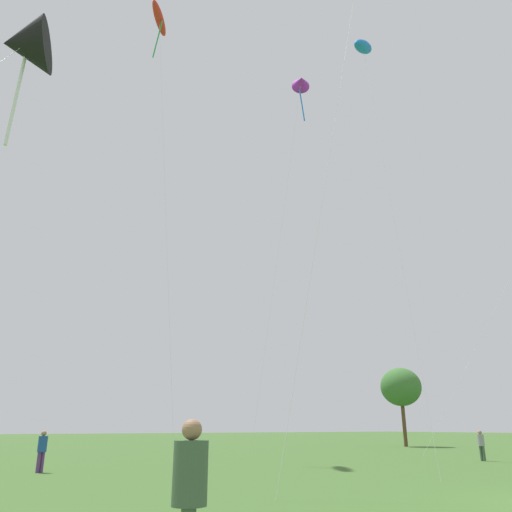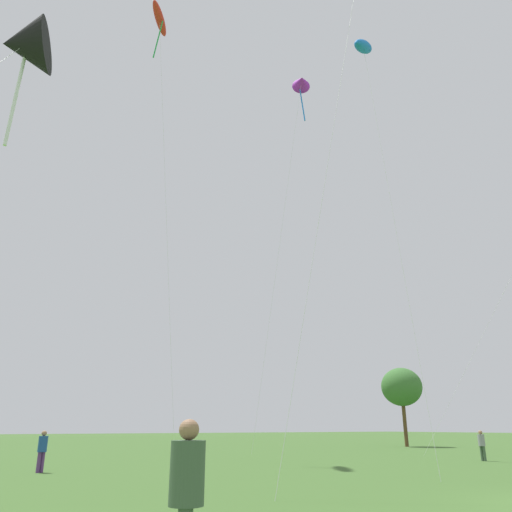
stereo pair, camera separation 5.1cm
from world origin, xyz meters
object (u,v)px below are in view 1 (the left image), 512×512
Objects in this scene: person_standing_0 at (42,448)px; kite_flying_8 at (159,19)px; person_standing_2 at (190,490)px; park_tree_0 at (401,387)px; kite_flying_3 at (301,83)px; person_standing_1 at (481,443)px; kite_flying_5 at (25,45)px; kite_flying_1 at (363,47)px.

person_standing_0 is 0.05× the size of kite_flying_8.
park_tree_0 is (36.25, 29.30, 4.36)m from person_standing_2.
kite_flying_3 reaches higher than park_tree_0.
person_standing_2 is at bearing -116.50° from person_standing_0.
person_standing_1 is at bearing -67.94° from kite_flying_3.
kite_flying_3 is at bearing -20.34° from kite_flying_8.
kite_flying_5 is 0.40× the size of kite_flying_8.
kite_flying_3 is at bearing -14.45° from person_standing_2.
person_standing_1 is at bearing -42.40° from kite_flying_8.
person_standing_2 reaches higher than person_standing_1.
kite_flying_3 is 12.91m from kite_flying_8.
kite_flying_1 is at bearing -66.21° from kite_flying_8.
person_standing_2 is 42.99m from kite_flying_8.
person_standing_0 is 0.05× the size of kite_flying_3.
kite_flying_5 is at bearing -133.00° from person_standing_0.
person_standing_0 is 15.52m from kite_flying_5.
park_tree_0 is (21.10, 18.46, -17.19)m from kite_flying_1.
kite_flying_8 is at bearing 113.79° from kite_flying_1.
kite_flying_5 is 44.27m from park_tree_0.
kite_flying_1 reaches higher than person_standing_0.
person_standing_1 is 26.71m from person_standing_2.
kite_flying_1 is (13.50, -6.85, 21.69)m from person_standing_0.
kite_flying_3 reaches higher than kite_flying_5.
kite_flying_1 is 0.78× the size of kite_flying_3.
kite_flying_8 is (-6.93, 15.72, 11.24)m from kite_flying_1.
kite_flying_3 is (19.62, 22.33, 28.47)m from person_standing_2.
park_tree_0 reaches higher than person_standing_1.
person_standing_1 is 30.53m from kite_flying_3.
kite_flying_1 reaches higher than person_standing_1.
person_standing_0 is at bearing 153.10° from kite_flying_1.
person_standing_0 is 17.76m from person_standing_2.
person_standing_1 is at bearing 11.22° from kite_flying_1.
kite_flying_1 is 3.24× the size of park_tree_0.
kite_flying_1 is 19.98m from kite_flying_5.
person_standing_0 is 26.45m from kite_flying_1.
kite_flying_8 reaches higher than person_standing_2.
park_tree_0 is at bearing 22.74° from kite_flying_3.
kite_flying_3 is (17.98, 4.64, 28.61)m from person_standing_0.
park_tree_0 reaches higher than person_standing_0.
kite_flying_8 is 4.76× the size of park_tree_0.
person_standing_1 is 0.07× the size of kite_flying_1.
kite_flying_5 is at bearing -151.38° from park_tree_0.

